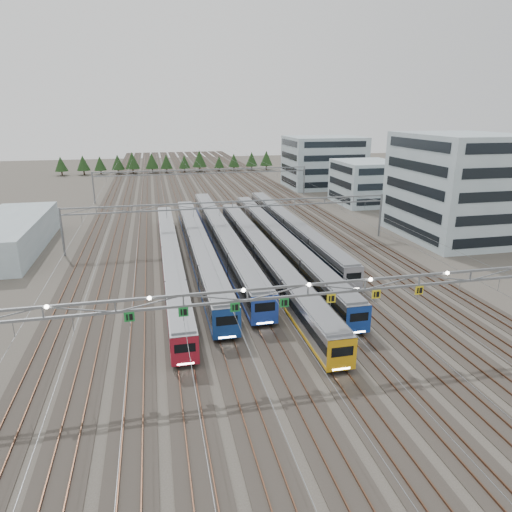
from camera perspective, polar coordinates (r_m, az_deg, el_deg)
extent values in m
plane|color=#47423A|center=(44.90, 6.18, -12.89)|extent=(400.00, 400.00, 0.00)
cube|color=#2D2823|center=(138.90, -7.18, 8.23)|extent=(54.00, 260.00, 0.08)
cube|color=brown|center=(138.83, -17.78, 7.57)|extent=(0.08, 260.00, 0.16)
cube|color=brown|center=(143.52, 3.10, 8.70)|extent=(0.08, 260.00, 0.16)
cube|color=brown|center=(138.81, -7.48, 8.27)|extent=(0.08, 260.00, 0.16)
cube|color=brown|center=(138.95, -6.89, 8.30)|extent=(0.08, 260.00, 0.16)
cube|color=black|center=(69.94, -10.54, -1.21)|extent=(2.17, 57.05, 0.33)
cube|color=#9DA0A5|center=(69.45, -10.62, 0.03)|extent=(2.56, 58.21, 2.88)
cube|color=black|center=(69.35, -10.63, 0.30)|extent=(2.62, 57.92, 0.87)
cube|color=maroon|center=(69.82, -10.56, -0.91)|extent=(2.61, 57.92, 0.32)
cube|color=slate|center=(69.00, -10.69, 1.24)|extent=(2.30, 57.05, 0.23)
cube|color=maroon|center=(42.65, -8.86, -11.69)|extent=(2.58, 0.12, 2.88)
cube|color=black|center=(42.46, -8.88, -11.30)|extent=(1.92, 0.10, 0.87)
cube|color=white|center=(43.23, -8.77, -13.17)|extent=(1.53, 0.06, 0.14)
cube|color=black|center=(73.33, -7.15, -0.13)|extent=(2.49, 55.52, 0.38)
cube|color=#9DA0A5|center=(72.79, -7.21, 1.24)|extent=(2.93, 56.65, 3.30)
cube|color=black|center=(72.68, -7.22, 1.54)|extent=(2.99, 56.37, 0.99)
cube|color=navy|center=(73.20, -7.17, 0.20)|extent=(2.98, 56.37, 0.37)
cube|color=slate|center=(72.32, -7.26, 2.57)|extent=(2.64, 55.52, 0.26)
cube|color=navy|center=(46.54, -3.66, -8.49)|extent=(2.95, 0.12, 3.30)
cube|color=black|center=(46.34, -3.66, -8.07)|extent=(2.20, 0.10, 0.99)
cube|color=white|center=(47.14, -3.61, -10.09)|extent=(1.76, 0.06, 0.16)
cube|color=black|center=(78.87, -4.29, 1.26)|extent=(2.55, 61.45, 0.39)
cube|color=#9DA0A5|center=(78.36, -4.32, 2.57)|extent=(3.00, 62.71, 3.37)
cube|color=black|center=(78.25, -4.33, 2.85)|extent=(3.06, 62.39, 1.02)
cube|color=blue|center=(78.74, -4.30, 1.57)|extent=(3.05, 62.39, 0.37)
cube|color=slate|center=(77.90, -4.35, 3.84)|extent=(2.70, 61.45, 0.27)
cube|color=blue|center=(49.33, 1.11, -6.80)|extent=(3.02, 0.12, 3.37)
cube|color=black|center=(49.14, 1.13, -6.39)|extent=(2.25, 0.10, 1.02)
cube|color=white|center=(49.91, 1.12, -8.37)|extent=(1.80, 0.06, 0.16)
cube|color=black|center=(69.09, 0.80, -1.13)|extent=(2.35, 59.60, 0.36)
cube|color=#9DA0A5|center=(68.55, 0.81, 0.23)|extent=(2.76, 60.82, 3.11)
cube|color=black|center=(68.43, 0.81, 0.53)|extent=(2.82, 60.51, 0.94)
cube|color=#EBA914|center=(68.95, 0.80, -0.80)|extent=(2.81, 60.51, 0.35)
cube|color=slate|center=(68.07, 0.81, 1.56)|extent=(2.49, 59.60, 0.25)
cube|color=#EBA914|center=(41.98, 10.69, -12.08)|extent=(2.78, 0.12, 3.11)
cube|color=black|center=(41.78, 10.73, -11.66)|extent=(2.07, 0.10, 0.94)
cube|color=white|center=(42.62, 10.61, -13.71)|extent=(1.66, 0.06, 0.15)
cube|color=black|center=(76.63, 2.85, 0.78)|extent=(2.32, 61.07, 0.35)
cube|color=#9DA0A5|center=(76.15, 2.87, 2.00)|extent=(2.73, 62.32, 3.07)
cube|color=black|center=(76.05, 2.88, 2.27)|extent=(2.79, 62.01, 0.93)
cube|color=#163A9B|center=(76.52, 2.86, 1.07)|extent=(2.78, 62.01, 0.34)
cube|color=slate|center=(75.73, 2.89, 3.19)|extent=(2.46, 61.07, 0.24)
cube|color=#163A9B|center=(48.75, 12.71, -7.82)|extent=(2.75, 0.12, 3.07)
cube|color=black|center=(48.57, 12.76, -7.45)|extent=(2.05, 0.10, 0.93)
cube|color=white|center=(49.29, 12.64, -9.26)|extent=(1.64, 0.06, 0.15)
cube|color=black|center=(85.42, 4.31, 2.54)|extent=(2.33, 54.95, 0.35)
cube|color=#9DA0A5|center=(84.99, 4.33, 3.65)|extent=(2.74, 56.07, 3.08)
cube|color=black|center=(84.90, 4.34, 3.90)|extent=(2.80, 55.79, 0.93)
cube|color=#90919D|center=(85.31, 4.31, 2.81)|extent=(2.79, 55.79, 0.34)
cube|color=slate|center=(84.60, 4.36, 4.73)|extent=(2.46, 54.95, 0.24)
cube|color=#90919D|center=(59.97, 12.08, -2.81)|extent=(2.76, 0.12, 3.08)
cube|color=black|center=(59.82, 12.12, -2.49)|extent=(2.05, 0.10, 0.93)
cube|color=white|center=(60.40, 12.02, -4.03)|extent=(1.64, 0.06, 0.15)
cube|color=gray|center=(41.48, 6.54, -3.58)|extent=(56.00, 0.22, 0.22)
cube|color=gray|center=(41.85, 6.49, -4.86)|extent=(56.00, 0.22, 0.22)
cube|color=#1A8434|center=(39.97, -15.55, -7.35)|extent=(0.85, 0.06, 0.85)
cube|color=#1A8434|center=(39.91, -9.06, -6.92)|extent=(0.85, 0.06, 0.85)
cube|color=#1A8434|center=(40.36, -2.64, -6.41)|extent=(0.85, 0.06, 0.85)
cube|color=#1A8434|center=(41.30, 3.55, -5.85)|extent=(0.85, 0.06, 0.85)
cube|color=yellow|center=(42.69, 9.39, -5.25)|extent=(0.85, 0.06, 0.85)
cube|color=yellow|center=(44.50, 14.79, -4.64)|extent=(0.85, 0.06, 0.85)
cube|color=yellow|center=(46.67, 19.73, -4.06)|extent=(0.85, 0.06, 0.85)
cylinder|color=gray|center=(80.10, -23.08, 2.76)|extent=(0.36, 0.36, 8.00)
cylinder|color=gray|center=(88.73, 15.26, 4.92)|extent=(0.36, 0.36, 8.00)
cube|color=gray|center=(78.94, -2.96, 6.81)|extent=(56.00, 0.22, 0.22)
cube|color=gray|center=(79.14, -2.95, 6.10)|extent=(56.00, 0.22, 0.22)
cylinder|color=gray|center=(123.76, -19.66, 8.04)|extent=(0.36, 0.36, 8.00)
cylinder|color=gray|center=(129.51, 6.03, 9.36)|extent=(0.36, 0.36, 8.00)
cube|color=gray|center=(123.01, -6.60, 10.68)|extent=(56.00, 0.22, 0.22)
cube|color=gray|center=(123.14, -6.59, 10.22)|extent=(56.00, 0.22, 0.22)
cube|color=#9AAFB8|center=(91.88, 23.88, 7.92)|extent=(18.00, 22.00, 18.86)
cube|color=#9AAFB8|center=(119.80, 13.59, 8.93)|extent=(14.00, 16.00, 10.68)
cube|color=#9AAFB8|center=(144.01, 8.43, 11.55)|extent=(22.00, 18.00, 15.13)
cube|color=#9AAFB8|center=(87.44, -28.32, 2.32)|extent=(10.00, 30.00, 5.37)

